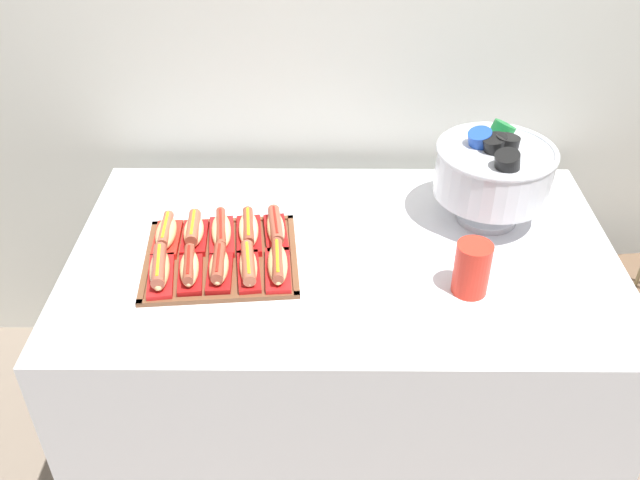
{
  "coord_description": "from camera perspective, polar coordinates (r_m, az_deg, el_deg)",
  "views": [
    {
      "loc": [
        -0.06,
        -1.51,
        1.91
      ],
      "look_at": [
        -0.06,
        0.01,
        0.81
      ],
      "focal_mm": 38.68,
      "sensor_mm": 36.0,
      "label": 1
    }
  ],
  "objects": [
    {
      "name": "hot_dog_0",
      "position": [
        1.8,
        -13.11,
        -2.44
      ],
      "size": [
        0.09,
        0.19,
        0.07
      ],
      "color": "red",
      "rests_on": "serving_tray"
    },
    {
      "name": "hot_dog_4",
      "position": [
        1.78,
        -3.52,
        -2.08
      ],
      "size": [
        0.08,
        0.19,
        0.06
      ],
      "color": "red",
      "rests_on": "serving_tray"
    },
    {
      "name": "punch_bowl",
      "position": [
        1.99,
        14.2,
        5.66
      ],
      "size": [
        0.33,
        0.33,
        0.28
      ],
      "color": "silver",
      "rests_on": "buffet_table"
    },
    {
      "name": "hot_dog_2",
      "position": [
        1.78,
        -8.35,
        -2.26
      ],
      "size": [
        0.07,
        0.16,
        0.06
      ],
      "color": "#B21414",
      "rests_on": "serving_tray"
    },
    {
      "name": "hot_dog_5",
      "position": [
        1.93,
        -12.59,
        0.49
      ],
      "size": [
        0.08,
        0.17,
        0.06
      ],
      "color": "red",
      "rests_on": "serving_tray"
    },
    {
      "name": "hot_dog_3",
      "position": [
        1.78,
        -5.94,
        -2.21
      ],
      "size": [
        0.08,
        0.18,
        0.06
      ],
      "color": "#B21414",
      "rests_on": "serving_tray"
    },
    {
      "name": "floor_vase",
      "position": [
        2.6,
        24.85,
        -8.29
      ],
      "size": [
        0.57,
        0.57,
        1.06
      ],
      "color": "brown",
      "rests_on": "ground_plane"
    },
    {
      "name": "hot_dog_7",
      "position": [
        1.92,
        -8.16,
        0.66
      ],
      "size": [
        0.09,
        0.19,
        0.06
      ],
      "color": "red",
      "rests_on": "serving_tray"
    },
    {
      "name": "buffet_table",
      "position": [
        2.13,
        1.76,
        -8.99
      ],
      "size": [
        1.49,
        0.89,
        0.79
      ],
      "color": "silver",
      "rests_on": "ground_plane"
    },
    {
      "name": "hot_dog_8",
      "position": [
        1.91,
        -5.92,
        0.79
      ],
      "size": [
        0.09,
        0.19,
        0.06
      ],
      "color": "#B21414",
      "rests_on": "serving_tray"
    },
    {
      "name": "hot_dog_6",
      "position": [
        1.92,
        -10.39,
        0.66
      ],
      "size": [
        0.08,
        0.16,
        0.07
      ],
      "color": "#B21414",
      "rests_on": "serving_tray"
    },
    {
      "name": "serving_tray",
      "position": [
        1.87,
        -8.17,
        -1.5
      ],
      "size": [
        0.43,
        0.39,
        0.01
      ],
      "color": "brown",
      "rests_on": "buffet_table"
    },
    {
      "name": "ground_plane",
      "position": [
        2.44,
        1.58,
        -15.92
      ],
      "size": [
        10.0,
        10.0,
        0.0
      ],
      "primitive_type": "plane",
      "color": "#7A6B5B"
    },
    {
      "name": "hot_dog_1",
      "position": [
        1.79,
        -10.74,
        -2.38
      ],
      "size": [
        0.08,
        0.16,
        0.06
      ],
      "color": "#B21414",
      "rests_on": "serving_tray"
    },
    {
      "name": "hot_dog_9",
      "position": [
        1.91,
        -3.68,
        0.93
      ],
      "size": [
        0.08,
        0.19,
        0.06
      ],
      "color": "#B21414",
      "rests_on": "serving_tray"
    },
    {
      "name": "cup_stack",
      "position": [
        1.75,
        12.46,
        -2.31
      ],
      "size": [
        0.09,
        0.09,
        0.14
      ],
      "color": "red",
      "rests_on": "buffet_table"
    }
  ]
}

